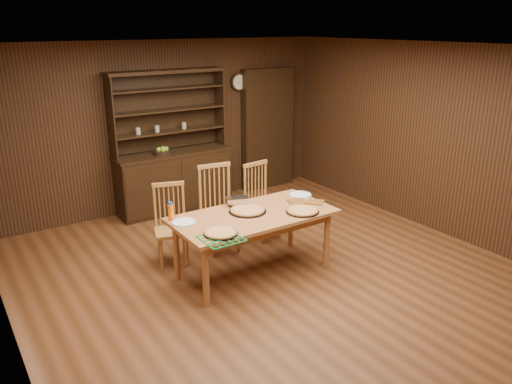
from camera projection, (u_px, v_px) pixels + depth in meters
floor at (275, 277)px, 5.85m from camera, size 6.00×6.00×0.00m
room_shell at (277, 146)px, 5.34m from camera, size 6.00×6.00×6.00m
china_hutch at (173, 173)px, 7.83m from camera, size 1.84×0.52×2.17m
doorway at (267, 129)px, 8.79m from camera, size 1.00×0.18×2.10m
wall_clock at (239, 82)px, 8.28m from camera, size 0.30×0.05×0.30m
dining_table at (253, 221)px, 5.76m from camera, size 1.87×0.94×0.75m
chair_left at (171, 221)px, 6.12m from camera, size 0.51×0.50×1.00m
chair_center at (218, 205)px, 6.45m from camera, size 0.52×0.51×1.13m
chair_right at (260, 198)px, 6.83m from camera, size 0.48×0.46×1.05m
pizza_left at (221, 233)px, 5.18m from camera, size 0.37×0.37×0.04m
pizza_right at (302, 211)px, 5.78m from camera, size 0.39×0.39×0.04m
pizza_center at (248, 210)px, 5.79m from camera, size 0.44×0.44×0.04m
cooling_rack at (221, 238)px, 5.06m from camera, size 0.45×0.45×0.02m
plate_left at (184, 222)px, 5.47m from camera, size 0.27×0.27×0.02m
plate_right at (300, 195)px, 6.35m from camera, size 0.29×0.29×0.02m
foil_dish at (236, 201)px, 5.99m from camera, size 0.30×0.25×0.10m
juice_bottle at (171, 212)px, 5.52m from camera, size 0.06×0.06×0.21m
pot_holder_a at (315, 202)px, 6.09m from camera, size 0.27×0.27×0.01m
pot_holder_b at (297, 202)px, 6.10m from camera, size 0.26×0.26×0.02m
fruit_bowl at (162, 151)px, 7.55m from camera, size 0.26×0.26×0.12m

